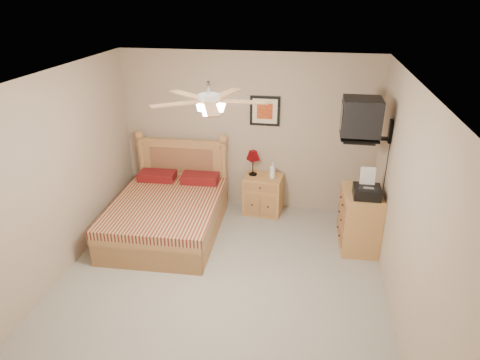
# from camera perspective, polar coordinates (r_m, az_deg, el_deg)

# --- Properties ---
(floor) EXTENTS (4.50, 4.50, 0.00)m
(floor) POSITION_cam_1_polar(r_m,az_deg,el_deg) (5.39, -2.88, -14.05)
(floor) COLOR gray
(floor) RESTS_ON ground
(ceiling) EXTENTS (4.00, 4.50, 0.04)m
(ceiling) POSITION_cam_1_polar(r_m,az_deg,el_deg) (4.31, -3.58, 12.98)
(ceiling) COLOR white
(ceiling) RESTS_ON ground
(wall_back) EXTENTS (4.00, 0.04, 2.50)m
(wall_back) POSITION_cam_1_polar(r_m,az_deg,el_deg) (6.77, 1.00, 6.31)
(wall_back) COLOR tan
(wall_back) RESTS_ON ground
(wall_front) EXTENTS (4.00, 0.04, 2.50)m
(wall_front) POSITION_cam_1_polar(r_m,az_deg,el_deg) (2.97, -13.45, -21.44)
(wall_front) COLOR tan
(wall_front) RESTS_ON ground
(wall_left) EXTENTS (0.04, 4.50, 2.50)m
(wall_left) POSITION_cam_1_polar(r_m,az_deg,el_deg) (5.49, -24.00, -0.32)
(wall_left) COLOR tan
(wall_left) RESTS_ON ground
(wall_right) EXTENTS (0.04, 4.50, 2.50)m
(wall_right) POSITION_cam_1_polar(r_m,az_deg,el_deg) (4.73, 21.22, -3.76)
(wall_right) COLOR tan
(wall_right) RESTS_ON ground
(bed) EXTENTS (1.54, 1.99, 1.26)m
(bed) POSITION_cam_1_polar(r_m,az_deg,el_deg) (6.22, -9.95, -1.94)
(bed) COLOR tan
(bed) RESTS_ON ground
(nightstand) EXTENTS (0.62, 0.49, 0.63)m
(nightstand) POSITION_cam_1_polar(r_m,az_deg,el_deg) (6.86, 3.12, -1.90)
(nightstand) COLOR #B97640
(nightstand) RESTS_ON ground
(table_lamp) EXTENTS (0.23, 0.23, 0.40)m
(table_lamp) POSITION_cam_1_polar(r_m,az_deg,el_deg) (6.70, 1.74, 2.31)
(table_lamp) COLOR #5F050A
(table_lamp) RESTS_ON nightstand
(lotion_bottle) EXTENTS (0.10, 0.10, 0.25)m
(lotion_bottle) POSITION_cam_1_polar(r_m,az_deg,el_deg) (6.64, 4.36, 1.30)
(lotion_bottle) COLOR white
(lotion_bottle) RESTS_ON nightstand
(framed_picture) EXTENTS (0.46, 0.04, 0.46)m
(framed_picture) POSITION_cam_1_polar(r_m,az_deg,el_deg) (6.61, 3.34, 9.18)
(framed_picture) COLOR black
(framed_picture) RESTS_ON wall_back
(dresser) EXTENTS (0.53, 0.74, 0.84)m
(dresser) POSITION_cam_1_polar(r_m,az_deg,el_deg) (6.14, 15.66, -5.11)
(dresser) COLOR #AC7C34
(dresser) RESTS_ON ground
(fax_machine) EXTENTS (0.35, 0.37, 0.37)m
(fax_machine) POSITION_cam_1_polar(r_m,az_deg,el_deg) (5.76, 16.69, -0.52)
(fax_machine) COLOR black
(fax_machine) RESTS_ON dresser
(magazine_lower) EXTENTS (0.27, 0.32, 0.03)m
(magazine_lower) POSITION_cam_1_polar(r_m,az_deg,el_deg) (6.12, 15.34, -0.61)
(magazine_lower) COLOR beige
(magazine_lower) RESTS_ON dresser
(magazine_upper) EXTENTS (0.24, 0.29, 0.02)m
(magazine_upper) POSITION_cam_1_polar(r_m,az_deg,el_deg) (6.11, 15.32, -0.45)
(magazine_upper) COLOR tan
(magazine_upper) RESTS_ON magazine_lower
(wall_tv) EXTENTS (0.56, 0.46, 0.58)m
(wall_tv) POSITION_cam_1_polar(r_m,az_deg,el_deg) (5.72, 17.34, 7.66)
(wall_tv) COLOR black
(wall_tv) RESTS_ON wall_right
(ceiling_fan) EXTENTS (1.14, 1.14, 0.28)m
(ceiling_fan) POSITION_cam_1_polar(r_m,az_deg,el_deg) (4.15, -4.16, 10.54)
(ceiling_fan) COLOR white
(ceiling_fan) RESTS_ON ceiling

